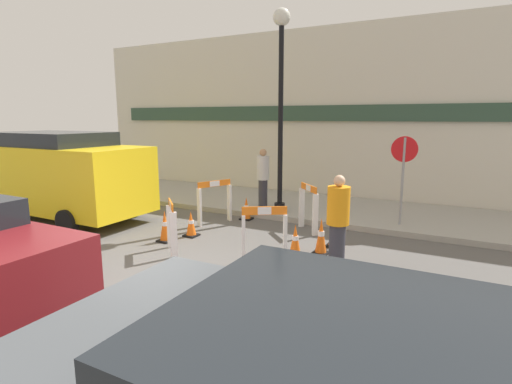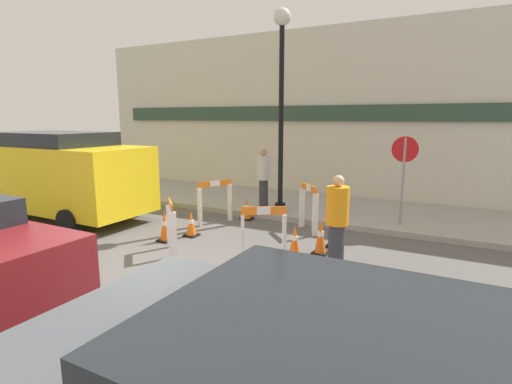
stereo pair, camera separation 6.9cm
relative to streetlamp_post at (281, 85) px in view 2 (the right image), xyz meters
The scene contains 18 objects.
ground_plane 6.07m from the streetlamp_post, 90.50° to the right, with size 60.00×60.00×0.00m, color #565451.
sidewalk_slab 3.64m from the streetlamp_post, 92.01° to the left, with size 18.00×3.43×0.14m.
storefront_facade 3.12m from the streetlamp_post, 90.83° to the left, with size 18.00×0.22×5.50m.
streetlamp_post is the anchor object (origin of this frame).
stop_sign 3.66m from the streetlamp_post, ahead, with size 0.60×0.06×2.10m.
barricade_0 4.76m from the streetlamp_post, 69.65° to the right, with size 0.75×0.54×1.12m.
barricade_1 3.27m from the streetlamp_post, 39.15° to the right, with size 0.69×0.70×1.12m.
barricade_2 3.42m from the streetlamp_post, 129.36° to the right, with size 0.50×0.94×1.10m.
barricade_3 4.76m from the streetlamp_post, 100.44° to the right, with size 0.60×0.59×1.05m.
traffic_cone_0 4.42m from the streetlamp_post, 50.24° to the right, with size 0.30×0.30×0.73m.
traffic_cone_1 4.26m from the streetlamp_post, 111.24° to the right, with size 0.30×0.30×0.58m.
traffic_cone_2 4.67m from the streetlamp_post, 111.84° to the right, with size 0.30×0.30×0.69m.
traffic_cone_3 4.28m from the streetlamp_post, 41.26° to the right, with size 0.30×0.30×0.48m.
traffic_cone_4 4.50m from the streetlamp_post, 60.00° to the right, with size 0.30×0.30×0.64m.
traffic_cone_5 3.34m from the streetlamp_post, 132.10° to the right, with size 0.30×0.30×0.60m.
person_worker 4.66m from the streetlamp_post, 50.19° to the right, with size 0.49×0.49×1.69m.
person_pedestrian 2.55m from the streetlamp_post, 158.74° to the left, with size 0.47×0.47×1.67m.
work_van 6.38m from the streetlamp_post, 151.27° to the right, with size 5.32×2.19×2.29m.
Camera 2 is at (4.49, -4.67, 2.67)m, focal length 28.00 mm.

